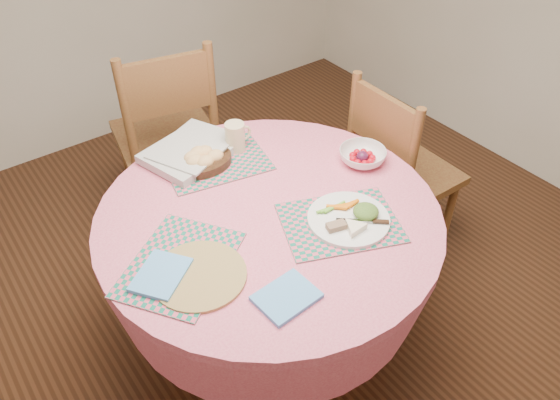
{
  "coord_description": "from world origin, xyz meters",
  "views": [
    {
      "loc": [
        -0.84,
        -1.19,
        2.04
      ],
      "look_at": [
        0.05,
        0.0,
        0.78
      ],
      "focal_mm": 35.0,
      "sensor_mm": 36.0,
      "label": 1
    }
  ],
  "objects": [
    {
      "name": "dinner_plate",
      "position": [
        0.2,
        -0.21,
        0.77
      ],
      "size": [
        0.29,
        0.29,
        0.05
      ],
      "rotation": [
        0.0,
        0.0,
        -0.28
      ],
      "color": "white",
      "rests_on": "placemat_front"
    },
    {
      "name": "napkin_far",
      "position": [
        -0.45,
        -0.05,
        0.76
      ],
      "size": [
        0.23,
        0.22,
        0.01
      ],
      "primitive_type": "cube",
      "rotation": [
        0.0,
        0.0,
        0.62
      ],
      "color": "#589DE3",
      "rests_on": "placemat_left"
    },
    {
      "name": "placemat_back",
      "position": [
        0.01,
        0.37,
        0.75
      ],
      "size": [
        0.45,
        0.37,
        0.01
      ],
      "primitive_type": "cube",
      "rotation": [
        0.0,
        0.0,
        -0.2
      ],
      "color": "#136D57",
      "rests_on": "dining_table"
    },
    {
      "name": "ground",
      "position": [
        0.0,
        0.0,
        0.0
      ],
      "size": [
        4.0,
        4.0,
        0.0
      ],
      "primitive_type": "plane",
      "color": "#331C0F",
      "rests_on": "ground"
    },
    {
      "name": "placemat_front",
      "position": [
        0.16,
        -0.2,
        0.75
      ],
      "size": [
        0.48,
        0.43,
        0.01
      ],
      "primitive_type": "cube",
      "rotation": [
        0.0,
        0.0,
        -0.39
      ],
      "color": "#136D57",
      "rests_on": "dining_table"
    },
    {
      "name": "dining_table",
      "position": [
        0.0,
        0.0,
        0.56
      ],
      "size": [
        1.24,
        1.24,
        0.75
      ],
      "color": "pink",
      "rests_on": "ground"
    },
    {
      "name": "bread_bowl",
      "position": [
        -0.05,
        0.37,
        0.79
      ],
      "size": [
        0.23,
        0.23,
        0.08
      ],
      "color": "black",
      "rests_on": "placemat_back"
    },
    {
      "name": "newspaper_stack",
      "position": [
        -0.05,
        0.46,
        0.78
      ],
      "size": [
        0.42,
        0.36,
        0.04
      ],
      "rotation": [
        0.0,
        0.0,
        0.27
      ],
      "color": "silver",
      "rests_on": "dining_table"
    },
    {
      "name": "fruit_bowl",
      "position": [
        0.47,
        0.02,
        0.78
      ],
      "size": [
        0.19,
        0.19,
        0.06
      ],
      "rotation": [
        0.0,
        0.0,
        0.05
      ],
      "color": "white",
      "rests_on": "dining_table"
    },
    {
      "name": "latte_mug",
      "position": [
        0.12,
        0.39,
        0.82
      ],
      "size": [
        0.12,
        0.08,
        0.12
      ],
      "color": "beige",
      "rests_on": "placemat_back"
    },
    {
      "name": "chair_back",
      "position": [
        0.08,
        0.97,
        0.54
      ],
      "size": [
        0.57,
        0.55,
        1.04
      ],
      "rotation": [
        0.0,
        0.0,
        2.94
      ],
      "color": "brown",
      "rests_on": "ground"
    },
    {
      "name": "chair_right",
      "position": [
        0.82,
        0.12,
        0.5
      ],
      "size": [
        0.44,
        0.46,
        0.96
      ],
      "rotation": [
        0.0,
        0.0,
        1.55
      ],
      "color": "brown",
      "rests_on": "ground"
    },
    {
      "name": "wicker_trivet",
      "position": [
        -0.35,
        -0.12,
        0.76
      ],
      "size": [
        0.3,
        0.3,
        0.01
      ],
      "primitive_type": "cylinder",
      "color": "olive",
      "rests_on": "dining_table"
    },
    {
      "name": "napkin_near",
      "position": [
        -0.19,
        -0.35,
        0.76
      ],
      "size": [
        0.19,
        0.15,
        0.01
      ],
      "primitive_type": "cube",
      "rotation": [
        0.0,
        0.0,
        0.07
      ],
      "color": "#589DE3",
      "rests_on": "dining_table"
    },
    {
      "name": "placemat_left",
      "position": [
        -0.38,
        -0.04,
        0.75
      ],
      "size": [
        0.5,
        0.47,
        0.01
      ],
      "primitive_type": "cube",
      "rotation": [
        0.0,
        0.0,
        0.6
      ],
      "color": "#136D57",
      "rests_on": "dining_table"
    }
  ]
}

